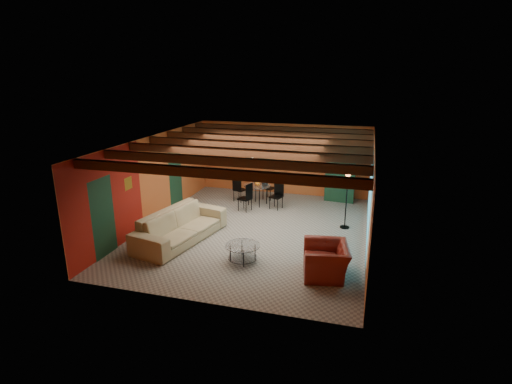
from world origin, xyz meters
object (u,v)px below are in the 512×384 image
(sofa, at_px, (181,226))
(armchair, at_px, (326,260))
(dining_table, at_px, (257,191))
(floor_lamp, at_px, (346,200))
(potted_plant, at_px, (342,146))
(coffee_table, at_px, (243,253))
(vase, at_px, (257,175))
(armoire, at_px, (340,177))

(sofa, height_order, armchair, sofa)
(armchair, xyz_separation_m, dining_table, (-2.90, 4.51, 0.12))
(floor_lamp, distance_m, potted_plant, 2.97)
(coffee_table, distance_m, floor_lamp, 3.82)
(armchair, bearing_deg, vase, -157.72)
(floor_lamp, relative_size, vase, 9.37)
(sofa, distance_m, armoire, 6.35)
(sofa, relative_size, vase, 15.65)
(armoire, height_order, floor_lamp, floor_lamp)
(floor_lamp, bearing_deg, potted_plant, 98.00)
(dining_table, height_order, armoire, armoire)
(sofa, xyz_separation_m, coffee_table, (2.05, -0.77, -0.21))
(coffee_table, distance_m, vase, 4.53)
(floor_lamp, bearing_deg, armoire, 98.00)
(sofa, xyz_separation_m, armchair, (4.13, -0.91, -0.06))
(sofa, height_order, floor_lamp, floor_lamp)
(sofa, distance_m, dining_table, 3.80)
(sofa, xyz_separation_m, floor_lamp, (4.36, 2.21, 0.46))
(sofa, height_order, dining_table, dining_table)
(armchair, height_order, vase, vase)
(coffee_table, height_order, armoire, armoire)
(potted_plant, relative_size, vase, 2.45)
(armchair, height_order, coffee_table, armchair)
(floor_lamp, distance_m, vase, 3.44)
(sofa, bearing_deg, potted_plant, -27.02)
(sofa, height_order, coffee_table, sofa)
(coffee_table, bearing_deg, armchair, -3.98)
(floor_lamp, xyz_separation_m, vase, (-3.14, 1.39, 0.18))
(vase, bearing_deg, armoire, 25.66)
(dining_table, bearing_deg, floor_lamp, -23.90)
(floor_lamp, bearing_deg, sofa, -153.16)
(dining_table, distance_m, armoire, 3.09)
(dining_table, bearing_deg, coffee_table, -79.21)
(dining_table, distance_m, vase, 0.59)
(coffee_table, bearing_deg, dining_table, 100.79)
(floor_lamp, bearing_deg, vase, 156.10)
(floor_lamp, relative_size, potted_plant, 3.82)
(coffee_table, distance_m, armoire, 6.05)
(potted_plant, bearing_deg, vase, -154.34)
(coffee_table, relative_size, armoire, 0.49)
(dining_table, distance_m, potted_plant, 3.42)
(vase, bearing_deg, armchair, -57.22)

